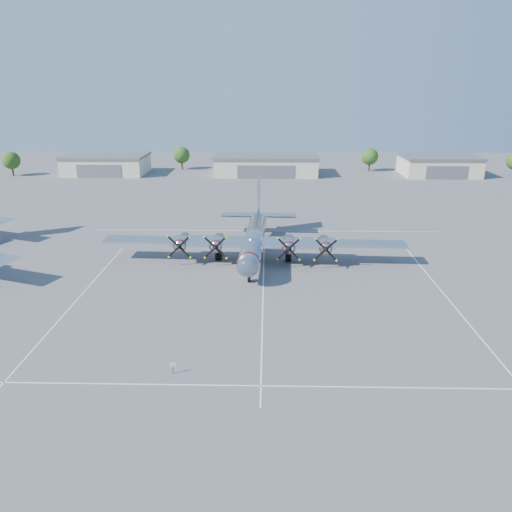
{
  "coord_description": "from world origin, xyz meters",
  "views": [
    {
      "loc": [
        0.42,
        -58.24,
        24.21
      ],
      "look_at": [
        -0.97,
        2.35,
        3.2
      ],
      "focal_mm": 35.0,
      "sensor_mm": 36.0,
      "label": 1
    }
  ],
  "objects_px": {
    "main_bomber_b29": "(254,256)",
    "tree_west": "(182,155)",
    "hangar_east": "(439,165)",
    "info_placard": "(173,366)",
    "tree_far_west": "(11,160)",
    "hangar_center": "(266,165)",
    "hangar_west": "(106,164)",
    "tree_east": "(370,157)"
  },
  "relations": [
    {
      "from": "hangar_west",
      "to": "hangar_east",
      "type": "relative_size",
      "value": 1.1
    },
    {
      "from": "main_bomber_b29",
      "to": "tree_east",
      "type": "bearing_deg",
      "value": 69.95
    },
    {
      "from": "hangar_east",
      "to": "tree_west",
      "type": "xyz_separation_m",
      "value": [
        -73.0,
        8.04,
        1.51
      ]
    },
    {
      "from": "hangar_east",
      "to": "hangar_center",
      "type": "bearing_deg",
      "value": -180.0
    },
    {
      "from": "tree_far_west",
      "to": "info_placard",
      "type": "distance_m",
      "value": 116.39
    },
    {
      "from": "tree_east",
      "to": "info_placard",
      "type": "xyz_separation_m",
      "value": [
        -37.76,
        -108.28,
        -3.47
      ]
    },
    {
      "from": "main_bomber_b29",
      "to": "info_placard",
      "type": "relative_size",
      "value": 40.24
    },
    {
      "from": "tree_west",
      "to": "info_placard",
      "type": "xyz_separation_m",
      "value": [
        17.24,
        -110.28,
        -3.47
      ]
    },
    {
      "from": "hangar_center",
      "to": "tree_far_west",
      "type": "xyz_separation_m",
      "value": [
        -70.0,
        -3.96,
        1.51
      ]
    },
    {
      "from": "hangar_east",
      "to": "main_bomber_b29",
      "type": "height_order",
      "value": "hangar_east"
    },
    {
      "from": "tree_east",
      "to": "info_placard",
      "type": "height_order",
      "value": "tree_east"
    },
    {
      "from": "tree_east",
      "to": "main_bomber_b29",
      "type": "relative_size",
      "value": 0.16
    },
    {
      "from": "tree_far_west",
      "to": "tree_west",
      "type": "distance_m",
      "value": 46.57
    },
    {
      "from": "tree_west",
      "to": "main_bomber_b29",
      "type": "height_order",
      "value": "tree_west"
    },
    {
      "from": "hangar_center",
      "to": "main_bomber_b29",
      "type": "bearing_deg",
      "value": -91.17
    },
    {
      "from": "hangar_east",
      "to": "info_placard",
      "type": "distance_m",
      "value": 116.48
    },
    {
      "from": "hangar_west",
      "to": "tree_west",
      "type": "xyz_separation_m",
      "value": [
        20.0,
        8.04,
        1.51
      ]
    },
    {
      "from": "hangar_center",
      "to": "info_placard",
      "type": "distance_m",
      "value": 102.56
    },
    {
      "from": "tree_far_west",
      "to": "hangar_east",
      "type": "bearing_deg",
      "value": 1.92
    },
    {
      "from": "hangar_east",
      "to": "tree_far_west",
      "type": "height_order",
      "value": "tree_far_west"
    },
    {
      "from": "hangar_east",
      "to": "info_placard",
      "type": "bearing_deg",
      "value": -118.6
    },
    {
      "from": "main_bomber_b29",
      "to": "tree_west",
      "type": "bearing_deg",
      "value": 108.96
    },
    {
      "from": "tree_west",
      "to": "tree_east",
      "type": "height_order",
      "value": "same"
    },
    {
      "from": "hangar_east",
      "to": "hangar_west",
      "type": "bearing_deg",
      "value": -180.0
    },
    {
      "from": "tree_east",
      "to": "main_bomber_b29",
      "type": "distance_m",
      "value": 82.9
    },
    {
      "from": "tree_far_west",
      "to": "main_bomber_b29",
      "type": "height_order",
      "value": "tree_far_west"
    },
    {
      "from": "hangar_west",
      "to": "tree_west",
      "type": "bearing_deg",
      "value": 21.89
    },
    {
      "from": "hangar_east",
      "to": "main_bomber_b29",
      "type": "distance_m",
      "value": 86.2
    },
    {
      "from": "hangar_west",
      "to": "tree_west",
      "type": "height_order",
      "value": "tree_west"
    },
    {
      "from": "tree_far_west",
      "to": "main_bomber_b29",
      "type": "relative_size",
      "value": 0.16
    },
    {
      "from": "hangar_west",
      "to": "hangar_center",
      "type": "relative_size",
      "value": 0.79
    },
    {
      "from": "tree_far_west",
      "to": "tree_east",
      "type": "relative_size",
      "value": 1.0
    },
    {
      "from": "main_bomber_b29",
      "to": "hangar_center",
      "type": "bearing_deg",
      "value": 91.1
    },
    {
      "from": "hangar_center",
      "to": "info_placard",
      "type": "relative_size",
      "value": 26.91
    },
    {
      "from": "tree_west",
      "to": "info_placard",
      "type": "distance_m",
      "value": 111.68
    },
    {
      "from": "hangar_west",
      "to": "hangar_center",
      "type": "distance_m",
      "value": 45.0
    },
    {
      "from": "hangar_west",
      "to": "tree_east",
      "type": "relative_size",
      "value": 3.4
    },
    {
      "from": "hangar_east",
      "to": "tree_west",
      "type": "relative_size",
      "value": 3.1
    },
    {
      "from": "tree_far_west",
      "to": "tree_west",
      "type": "relative_size",
      "value": 1.0
    },
    {
      "from": "info_placard",
      "to": "tree_east",
      "type": "bearing_deg",
      "value": 56.78
    },
    {
      "from": "tree_west",
      "to": "tree_east",
      "type": "bearing_deg",
      "value": -2.08
    },
    {
      "from": "main_bomber_b29",
      "to": "hangar_east",
      "type": "bearing_deg",
      "value": 57.25
    }
  ]
}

